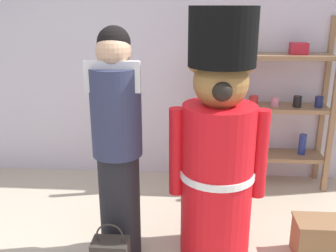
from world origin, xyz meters
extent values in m
cube|color=silver|center=(0.00, 2.20, 1.30)|extent=(6.40, 0.12, 2.60)
cube|color=#93704C|center=(0.31, 1.83, 0.84)|extent=(0.05, 0.05, 1.68)
cube|color=#93704C|center=(1.54, 1.83, 0.84)|extent=(0.05, 0.05, 1.68)
cube|color=#93704C|center=(0.31, 2.13, 0.84)|extent=(0.05, 0.05, 1.68)
cube|color=#93704C|center=(1.54, 2.13, 0.84)|extent=(0.05, 0.05, 1.68)
cube|color=#93704C|center=(0.92, 1.98, 0.30)|extent=(1.24, 0.30, 0.04)
cube|color=#93704C|center=(0.92, 1.98, 0.81)|extent=(1.24, 0.30, 0.04)
cube|color=#93704C|center=(0.92, 1.98, 1.31)|extent=(1.24, 0.30, 0.04)
cylinder|color=white|center=(0.41, 1.98, 0.87)|extent=(0.09, 0.09, 0.09)
cylinder|color=green|center=(0.61, 1.98, 0.87)|extent=(0.08, 0.08, 0.08)
cylinder|color=red|center=(0.82, 2.00, 0.87)|extent=(0.09, 0.09, 0.09)
cylinder|color=pink|center=(1.03, 1.97, 0.87)|extent=(0.08, 0.08, 0.08)
cylinder|color=black|center=(1.23, 1.95, 0.88)|extent=(0.08, 0.08, 0.11)
cylinder|color=navy|center=(1.44, 1.95, 0.88)|extent=(0.08, 0.08, 0.11)
cylinder|color=#B27226|center=(0.51, 2.00, 0.42)|extent=(0.06, 0.06, 0.20)
cylinder|color=silver|center=(0.92, 1.96, 0.42)|extent=(0.08, 0.08, 0.19)
cylinder|color=navy|center=(1.34, 1.99, 0.43)|extent=(0.07, 0.07, 0.21)
cube|color=gold|center=(0.65, 1.98, 1.41)|extent=(0.16, 0.13, 0.17)
cube|color=#B21E2D|center=(1.20, 1.98, 1.38)|extent=(0.16, 0.13, 0.11)
cylinder|color=red|center=(0.41, 0.75, 0.57)|extent=(0.51, 0.51, 1.15)
cylinder|color=white|center=(0.41, 0.75, 0.65)|extent=(0.53, 0.53, 0.05)
sphere|color=olive|center=(0.41, 0.75, 1.30)|extent=(0.37, 0.37, 0.37)
sphere|color=olive|center=(0.25, 0.75, 1.42)|extent=(0.13, 0.13, 0.13)
sphere|color=olive|center=(0.56, 0.75, 1.42)|extent=(0.13, 0.13, 0.13)
cylinder|color=black|center=(0.41, 0.75, 1.59)|extent=(0.44, 0.44, 0.38)
cylinder|color=red|center=(0.12, 0.75, 0.80)|extent=(0.11, 0.11, 0.63)
cylinder|color=red|center=(0.69, 0.75, 0.80)|extent=(0.11, 0.11, 0.63)
sphere|color=black|center=(0.41, 0.59, 1.27)|extent=(0.13, 0.13, 0.13)
cylinder|color=black|center=(-0.28, 0.69, 0.40)|extent=(0.29, 0.29, 0.80)
cylinder|color=#2D3351|center=(-0.28, 0.69, 1.10)|extent=(0.34, 0.34, 0.60)
sphere|color=tan|center=(-0.28, 0.69, 1.50)|extent=(0.23, 0.23, 0.23)
cube|color=silver|center=(-0.28, 0.62, 1.35)|extent=(0.36, 0.04, 0.20)
sphere|color=black|center=(-0.28, 0.71, 1.55)|extent=(0.22, 0.22, 0.22)
torus|color=#332D28|center=(-0.30, 0.40, 0.34)|extent=(0.18, 0.01, 0.18)
cube|color=olive|center=(1.20, 0.76, 0.14)|extent=(0.41, 0.24, 0.28)
cube|color=olive|center=(1.20, 0.76, 0.29)|extent=(0.42, 0.25, 0.02)
camera|label=1|loc=(0.24, -1.76, 1.80)|focal=41.36mm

